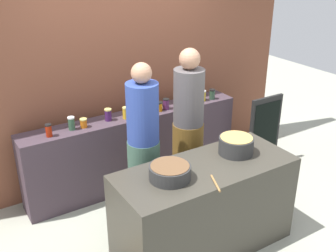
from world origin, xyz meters
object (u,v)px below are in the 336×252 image
preserve_jar_1 (71,123)px  preserve_jar_10 (202,96)px  preserve_jar_11 (212,94)px  chalkboard_sign (264,132)px  wooden_spoon (216,183)px  cook_with_tongs (144,156)px  cooking_pot_left (170,172)px  preserve_jar_4 (125,113)px  preserve_jar_0 (49,130)px  preserve_jar_3 (108,115)px  preserve_jar_5 (137,111)px  cook_in_cap (188,137)px  preserve_jar_8 (166,104)px  preserve_jar_9 (179,99)px  preserve_jar_7 (159,106)px  cooking_pot_center (236,145)px  preserve_jar_2 (84,123)px

preserve_jar_1 → preserve_jar_10: (1.71, -0.03, -0.01)m
preserve_jar_11 → chalkboard_sign: size_ratio=0.13×
wooden_spoon → cook_with_tongs: cook_with_tongs is taller
cooking_pot_left → preserve_jar_4: bearing=79.5°
preserve_jar_0 → preserve_jar_3: preserve_jar_3 is taller
preserve_jar_5 → preserve_jar_11: bearing=-1.1°
cook_in_cap → preserve_jar_4: bearing=125.1°
preserve_jar_10 → preserve_jar_8: bearing=-179.5°
preserve_jar_1 → preserve_jar_10: 1.71m
preserve_jar_10 → preserve_jar_3: bearing=177.9°
preserve_jar_9 → chalkboard_sign: preserve_jar_9 is taller
preserve_jar_1 → preserve_jar_3: size_ratio=1.05×
preserve_jar_11 → cooking_pot_left: preserve_jar_11 is taller
preserve_jar_4 → cook_with_tongs: 0.76m
preserve_jar_7 → cooking_pot_left: (-0.69, -1.34, -0.01)m
preserve_jar_8 → cook_with_tongs: size_ratio=0.08×
preserve_jar_3 → wooden_spoon: bearing=-82.6°
wooden_spoon → preserve_jar_0: bearing=119.4°
cooking_pot_left → cook_with_tongs: bearing=82.3°
preserve_jar_1 → cook_in_cap: bearing=-31.6°
preserve_jar_3 → preserve_jar_5: size_ratio=1.23×
preserve_jar_9 → wooden_spoon: (-0.75, -1.71, -0.06)m
preserve_jar_3 → cooking_pot_left: bearing=-92.5°
preserve_jar_1 → preserve_jar_4: 0.62m
cooking_pot_left → cooking_pot_center: size_ratio=1.09×
preserve_jar_9 → cook_with_tongs: size_ratio=0.06×
preserve_jar_2 → preserve_jar_9: bearing=3.1°
preserve_jar_5 → preserve_jar_8: size_ratio=0.85×
preserve_jar_3 → cooking_pot_left: 1.40m
cooking_pot_center → wooden_spoon: 0.61m
preserve_jar_1 → cooking_pot_left: 1.42m
preserve_jar_5 → preserve_jar_8: bearing=-0.6°
cook_with_tongs → chalkboard_sign: (1.92, 0.25, -0.31)m
preserve_jar_0 → cook_with_tongs: size_ratio=0.08×
wooden_spoon → chalkboard_sign: size_ratio=0.26×
cook_with_tongs → preserve_jar_1: bearing=121.5°
preserve_jar_2 → preserve_jar_10: (1.58, -0.02, 0.02)m
preserve_jar_4 → wooden_spoon: (0.03, -1.62, -0.08)m
preserve_jar_2 → preserve_jar_10: size_ratio=0.76×
cooking_pot_left → preserve_jar_0: bearing=115.3°
preserve_jar_3 → preserve_jar_8: (0.73, -0.05, -0.00)m
preserve_jar_10 → wooden_spoon: 1.94m
preserve_jar_9 → preserve_jar_11: (0.44, -0.11, 0.01)m
preserve_jar_7 → preserve_jar_9: (0.34, 0.09, 0.00)m
preserve_jar_7 → cook_in_cap: 0.64m
preserve_jar_1 → preserve_jar_7: (1.06, -0.03, -0.02)m
wooden_spoon → cook_in_cap: 1.08m
preserve_jar_11 → cooking_pot_center: cooking_pot_center is taller
preserve_jar_10 → cooking_pot_center: bearing=-113.0°
preserve_jar_9 → chalkboard_sign: 1.22m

